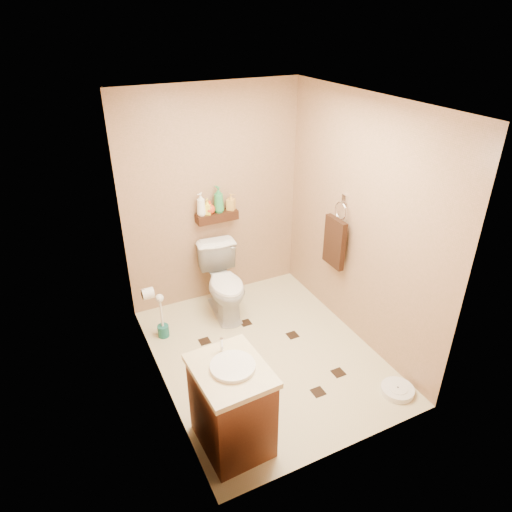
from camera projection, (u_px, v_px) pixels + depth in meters
ground at (265, 354)px, 4.51m from camera, size 2.50×2.50×0.00m
wall_back at (214, 199)px, 4.92m from camera, size 2.00×0.04×2.40m
wall_front at (355, 325)px, 2.95m from camera, size 2.00×0.04×2.40m
wall_left at (152, 272)px, 3.55m from camera, size 0.04×2.50×2.40m
wall_right at (360, 225)px, 4.32m from camera, size 0.04×2.50×2.40m
ceiling at (268, 102)px, 3.36m from camera, size 2.00×2.50×0.02m
wall_shelf at (217, 216)px, 4.94m from camera, size 0.46×0.14×0.10m
floor_accents at (273, 356)px, 4.48m from camera, size 1.08×1.32×0.01m
toilet at (225, 283)px, 4.95m from camera, size 0.50×0.79×0.76m
vanity at (232, 405)px, 3.42m from camera, size 0.54×0.64×0.87m
bathroom_scale at (397, 390)px, 4.04m from camera, size 0.32×0.32×0.06m
toilet_brush at (162, 322)px, 4.67m from camera, size 0.12×0.12×0.51m
towel_ring at (335, 240)px, 4.61m from camera, size 0.12×0.30×0.76m
toilet_paper at (148, 293)px, 4.37m from camera, size 0.12×0.11×0.12m
bottle_a at (201, 204)px, 4.79m from camera, size 0.13×0.13×0.25m
bottle_b at (207, 207)px, 4.84m from camera, size 0.11×0.11×0.17m
bottle_c at (210, 207)px, 4.86m from camera, size 0.11×0.11×0.15m
bottle_d at (219, 199)px, 4.86m from camera, size 0.15×0.15×0.29m
bottle_e at (231, 202)px, 4.94m from camera, size 0.12×0.12×0.18m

